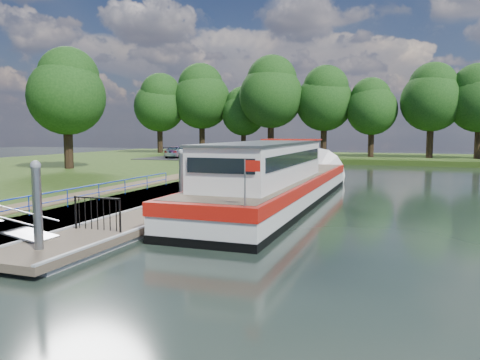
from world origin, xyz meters
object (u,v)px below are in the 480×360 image
(pontoon, at_px, (219,196))
(car_b, at_px, (214,152))
(car_c, at_px, (177,152))
(car_a, at_px, (223,153))
(barge, at_px, (281,182))

(pontoon, relative_size, car_b, 7.61)
(car_c, bearing_deg, car_a, 166.13)
(car_b, bearing_deg, car_c, 98.82)
(barge, relative_size, car_c, 4.82)
(pontoon, bearing_deg, car_c, 122.28)
(barge, relative_size, car_a, 6.10)
(car_b, bearing_deg, car_a, -126.92)
(barge, bearing_deg, car_a, 118.71)
(pontoon, height_order, barge, barge)
(car_a, bearing_deg, barge, -63.06)
(car_a, bearing_deg, car_c, 171.44)
(car_b, xyz_separation_m, car_c, (-4.33, -0.54, -0.01))
(car_a, relative_size, car_b, 0.88)
(pontoon, distance_m, car_a, 24.09)
(pontoon, relative_size, car_c, 6.83)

